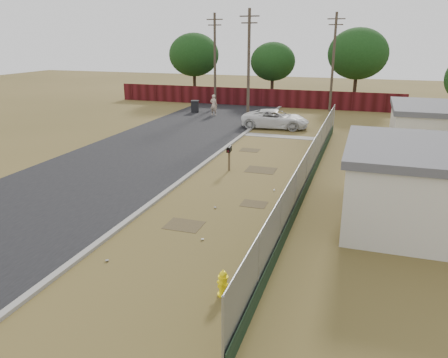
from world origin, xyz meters
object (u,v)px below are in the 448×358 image
(pickup_truck, at_px, (275,119))
(pedestrian, at_px, (214,105))
(mailbox, at_px, (229,151))
(fire_hydrant, at_px, (223,284))
(trash_bin, at_px, (195,106))

(pickup_truck, bearing_deg, pedestrian, 54.44)
(pedestrian, bearing_deg, mailbox, 120.37)
(pickup_truck, bearing_deg, fire_hydrant, -176.11)
(fire_hydrant, relative_size, trash_bin, 0.72)
(mailbox, height_order, pickup_truck, pickup_truck)
(fire_hydrant, distance_m, trash_bin, 30.98)
(mailbox, bearing_deg, trash_bin, 117.35)
(mailbox, bearing_deg, fire_hydrant, -73.22)
(pickup_truck, bearing_deg, mailbox, 175.58)
(fire_hydrant, bearing_deg, pedestrian, 110.01)
(fire_hydrant, bearing_deg, mailbox, 106.78)
(fire_hydrant, xyz_separation_m, mailbox, (-3.45, 11.44, 0.70))
(mailbox, xyz_separation_m, pickup_truck, (-0.01, 12.05, -0.35))
(pickup_truck, relative_size, trash_bin, 4.69)
(fire_hydrant, relative_size, mailbox, 0.59)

